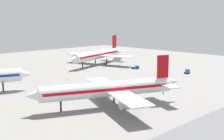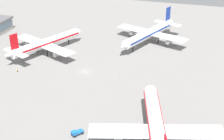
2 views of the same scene
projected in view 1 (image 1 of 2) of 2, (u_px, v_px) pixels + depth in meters
The scene contains 8 objects.
ground at pixel (89, 86), 133.83m from camera, with size 288.00×288.00×0.00m, color gray.
airplane_taxiing at pixel (98, 55), 193.84m from camera, with size 56.05×45.87×17.40m.
airplane_distant at pixel (110, 89), 101.55m from camera, with size 51.09×42.30×16.43m.
pushback_tractor at pixel (136, 67), 178.35m from camera, with size 4.69×4.10×1.90m.
baggage_tug at pixel (187, 71), 162.98m from camera, with size 3.52×2.77×2.30m.
ground_crew_worker at pixel (163, 92), 118.57m from camera, with size 0.54×0.49×1.67m.
safety_cone_near_gate at pixel (67, 79), 146.51m from camera, with size 0.44×0.44×0.60m, color #EA590C.
safety_cone_mid_apron at pixel (38, 96), 114.65m from camera, with size 0.44×0.44×0.60m, color #EA590C.
Camera 1 is at (-84.50, -100.33, 29.18)m, focal length 49.37 mm.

